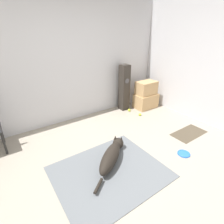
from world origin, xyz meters
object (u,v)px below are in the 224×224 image
object	(u,v)px
floor_speaker	(124,88)
cardboard_box_upper	(146,88)
dog	(112,155)
tennis_ball_near_speaker	(140,114)
frisbee	(184,154)
tennis_ball_by_boxes	(129,110)
cardboard_box_lower	(146,101)

from	to	relation	value
floor_speaker	cardboard_box_upper	bearing A→B (deg)	-24.55
dog	tennis_ball_near_speaker	distance (m)	1.78
frisbee	tennis_ball_by_boxes	distance (m)	1.88
dog	cardboard_box_upper	size ratio (longest dim) A/B	1.79
floor_speaker	frisbee	bearing A→B (deg)	-99.17
tennis_ball_by_boxes	tennis_ball_near_speaker	world-z (taller)	same
cardboard_box_upper	tennis_ball_by_boxes	xyz separation A→B (m)	(-0.52, 0.03, -0.50)
floor_speaker	tennis_ball_near_speaker	size ratio (longest dim) A/B	17.41
cardboard_box_lower	floor_speaker	world-z (taller)	floor_speaker
tennis_ball_by_boxes	cardboard_box_upper	bearing A→B (deg)	-3.72
dog	frisbee	world-z (taller)	dog
cardboard_box_lower	tennis_ball_near_speaker	size ratio (longest dim) A/B	9.08
dog	tennis_ball_near_speaker	world-z (taller)	dog
frisbee	floor_speaker	xyz separation A→B (m)	(0.33, 2.05, 0.56)
dog	tennis_ball_near_speaker	xyz separation A→B (m)	(1.50, 0.96, -0.10)
frisbee	floor_speaker	size ratio (longest dim) A/B	0.18
cardboard_box_upper	tennis_ball_near_speaker	xyz separation A→B (m)	(-0.47, -0.31, -0.50)
tennis_ball_by_boxes	tennis_ball_near_speaker	distance (m)	0.35
tennis_ball_by_boxes	tennis_ball_near_speaker	size ratio (longest dim) A/B	1.00
cardboard_box_upper	floor_speaker	size ratio (longest dim) A/B	0.45
floor_speaker	tennis_ball_near_speaker	xyz separation A→B (m)	(0.07, -0.56, -0.54)
frisbee	tennis_ball_by_boxes	bearing A→B (deg)	79.23
frisbee	tennis_ball_by_boxes	size ratio (longest dim) A/B	3.14
frisbee	floor_speaker	distance (m)	2.16
cardboard_box_lower	tennis_ball_near_speaker	bearing A→B (deg)	-148.01
cardboard_box_lower	floor_speaker	size ratio (longest dim) A/B	0.52
frisbee	cardboard_box_upper	bearing A→B (deg)	64.37
cardboard_box_upper	tennis_ball_by_boxes	bearing A→B (deg)	176.28
cardboard_box_lower	tennis_ball_near_speaker	distance (m)	0.58
cardboard_box_lower	tennis_ball_near_speaker	world-z (taller)	cardboard_box_lower
dog	frisbee	size ratio (longest dim) A/B	4.51
floor_speaker	dog	bearing A→B (deg)	-133.50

